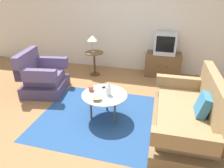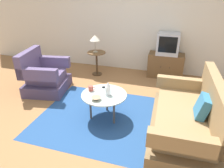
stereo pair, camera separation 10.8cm
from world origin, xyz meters
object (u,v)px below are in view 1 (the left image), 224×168
mug (91,89)px  side_table (94,59)px  armchair (43,78)px  tv_remote_dark (106,87)px  couch (187,118)px  bowl (97,99)px  coffee_table (104,96)px  tv_stand (163,65)px  television (165,43)px  vase (108,89)px  table_lamp (92,38)px

mug → side_table: bearing=107.8°
armchair → tv_remote_dark: (1.55, -0.37, 0.16)m
mug → armchair: bearing=156.9°
couch → bowl: couch is taller
coffee_table → bowl: (-0.06, -0.22, 0.07)m
couch → tv_stand: 2.33m
armchair → bowl: armchair is taller
television → bowl: (-0.95, -2.40, -0.36)m
bowl → tv_stand: bearing=68.4°
television → coffee_table: bearing=-112.3°
tv_remote_dark → bowl: bearing=-131.5°
side_table → mug: side_table is taller
vase → tv_remote_dark: 0.30m
tv_remote_dark → side_table: bearing=76.8°
coffee_table → tv_stand: tv_stand is taller
couch → tv_remote_dark: couch is taller
side_table → tv_stand: bearing=13.0°
table_lamp → vase: 2.04m
armchair → vase: size_ratio=4.39×
vase → tv_remote_dark: bearing=114.2°
tv_stand → coffee_table: bearing=-112.2°
table_lamp → coffee_table: bearing=-64.8°
tv_remote_dark → television: bearing=24.4°
armchair → coffee_table: (1.59, -0.62, 0.11)m
coffee_table → table_lamp: 2.04m
mug → coffee_table: bearing=-11.1°
couch → vase: (-1.27, 0.10, 0.28)m
coffee_table → bowl: size_ratio=4.70×
coffee_table → side_table: 1.96m
mug → bowl: (0.20, -0.27, -0.02)m
vase → television: bearing=69.4°
tv_stand → couch: bearing=-78.8°
vase → bowl: size_ratio=1.43×
side_table → bowl: side_table is taller
armchair → couch: bearing=66.2°
armchair → mug: size_ratio=7.81×
armchair → coffee_table: 1.71m
couch → tv_stand: bearing=9.8°
tv_stand → vase: size_ratio=3.68×
vase → couch: bearing=-4.4°
couch → vase: size_ratio=7.56×
coffee_table → side_table: side_table is taller
side_table → tv_remote_dark: size_ratio=4.29×
table_lamp → mug: table_lamp is taller
television → mug: size_ratio=3.94×
coffee_table → television: television is taller
television → vase: bearing=-110.6°
television → vase: television is taller
coffee_table → mug: size_ratio=5.83×
armchair → tv_stand: 2.93m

